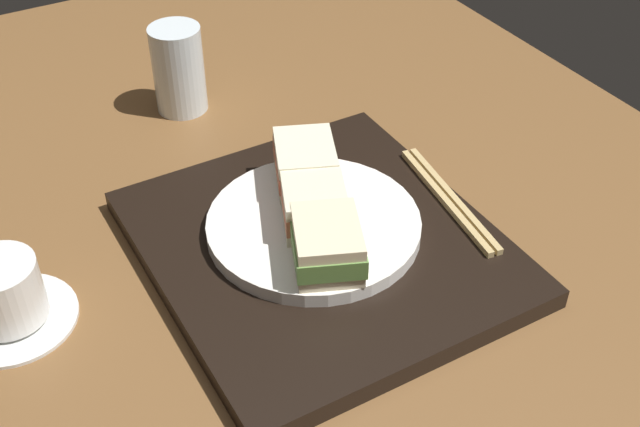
{
  "coord_description": "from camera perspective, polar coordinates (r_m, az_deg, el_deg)",
  "views": [
    {
      "loc": [
        -58.49,
        31.24,
        56.61
      ],
      "look_at": [
        -3.44,
        -0.26,
        5.0
      ],
      "focal_mm": 45.67,
      "sensor_mm": 36.0,
      "label": 1
    }
  ],
  "objects": [
    {
      "name": "chopsticks_pair",
      "position": [
        0.89,
        9.01,
        1.0
      ],
      "size": [
        19.14,
        4.26,
        0.7
      ],
      "color": "tan",
      "rests_on": "serving_tray"
    },
    {
      "name": "coffee_cup",
      "position": [
        0.81,
        -21.26,
        -5.48
      ],
      "size": [
        12.26,
        12.26,
        7.0
      ],
      "color": "white",
      "rests_on": "ground_plane"
    },
    {
      "name": "serving_tray",
      "position": [
        0.84,
        0.14,
        -2.31
      ],
      "size": [
        36.72,
        33.54,
        2.18
      ],
      "primitive_type": "cube",
      "color": "black",
      "rests_on": "ground_plane"
    },
    {
      "name": "sandwich_plate",
      "position": [
        0.84,
        -0.31,
        -0.78
      ],
      "size": [
        22.07,
        22.07,
        1.52
      ],
      "primitive_type": "cylinder",
      "color": "white",
      "rests_on": "serving_tray"
    },
    {
      "name": "drinking_glass",
      "position": [
        1.06,
        -9.89,
        9.93
      ],
      "size": [
        6.57,
        6.57,
        11.38
      ],
      "primitive_type": "cylinder",
      "color": "silver",
      "rests_on": "ground_plane"
    },
    {
      "name": "sandwich_middle",
      "position": [
        0.82,
        -0.32,
        0.83
      ],
      "size": [
        9.92,
        8.88,
        4.45
      ],
      "color": "#EFE5C1",
      "rests_on": "sandwich_plate"
    },
    {
      "name": "sandwich_near",
      "position": [
        0.77,
        0.5,
        -2.17
      ],
      "size": [
        10.15,
        9.21,
        4.54
      ],
      "color": "beige",
      "rests_on": "sandwich_plate"
    },
    {
      "name": "sandwich_far",
      "position": [
        0.87,
        -1.04,
        3.54
      ],
      "size": [
        10.23,
        9.08,
        4.63
      ],
      "color": "#EFE5C1",
      "rests_on": "sandwich_plate"
    },
    {
      "name": "ground_plane",
      "position": [
        0.88,
        -1.26,
        -2.1
      ],
      "size": [
        140.0,
        100.0,
        3.0
      ],
      "primitive_type": "cube",
      "color": "brown"
    }
  ]
}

